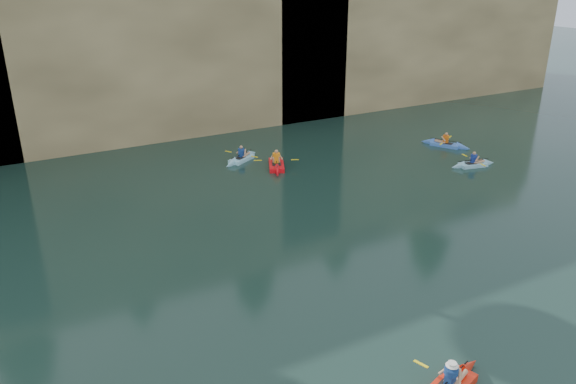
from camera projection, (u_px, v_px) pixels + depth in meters
name	position (u px, v px, depth m)	size (l,w,h in m)	color
ground	(354.00, 338.00, 16.39)	(160.00, 160.00, 0.00)	black
cliff	(108.00, 28.00, 38.49)	(70.00, 16.00, 12.00)	tan
cliff_slab_center	(169.00, 43.00, 33.48)	(24.00, 2.40, 11.40)	tan
cliff_slab_east	(425.00, 37.00, 42.61)	(26.00, 2.40, 9.84)	tan
sea_cave_center	(76.00, 125.00, 31.85)	(3.50, 1.00, 3.20)	black
sea_cave_east	(291.00, 89.00, 37.79)	(5.00, 1.00, 4.50)	black
kayaker_ltblue_near	(473.00, 164.00, 30.07)	(2.70, 2.05, 1.03)	#86C3E1
kayaker_red_far	(276.00, 165.00, 29.94)	(2.21, 3.32, 1.22)	red
kayaker_ltblue_mid	(241.00, 158.00, 30.95)	(2.77, 2.03, 1.08)	#98E0FF
kayaker_blue_east	(445.00, 144.00, 33.37)	(2.02, 2.92, 1.06)	#447AE7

